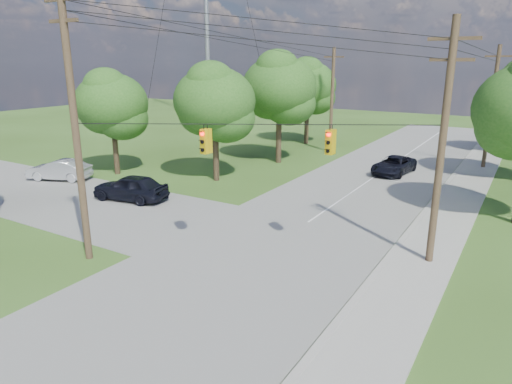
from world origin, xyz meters
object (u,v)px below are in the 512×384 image
Objects in this scene: pole_north_e at (491,107)px; car_cross_dark at (130,187)px; pole_ne at (442,143)px; pole_north_w at (332,100)px; pole_sw at (75,123)px; car_main_north at (394,165)px; car_cross_silver at (59,170)px.

car_cross_dark is at bearing -129.97° from pole_north_e.
pole_ne is 1.05× the size of pole_north_w.
pole_north_w is at bearing 158.61° from car_cross_dark.
pole_sw is 15.51m from pole_ne.
pole_sw is 10.48m from car_cross_dark.
pole_sw is at bearing -89.23° from pole_north_w.
pole_ne is at bearing -63.86° from car_main_north.
car_cross_dark is (-5.05, 7.47, -5.35)m from pole_sw.
pole_sw reaches higher than pole_north_e.
pole_north_w is 2.00× the size of car_main_north.
pole_ne is 1.05× the size of pole_north_e.
pole_north_e is at bearing 51.23° from car_main_north.
pole_north_w is at bearing 180.00° from pole_north_e.
pole_sw is 29.62m from pole_north_w.
pole_ne reaches higher than pole_north_e.
pole_north_e is 2.12× the size of car_cross_silver.
pole_sw is at bearing 24.51° from car_cross_dark.
car_cross_dark is at bearing -122.30° from car_main_north.
pole_north_e reaches higher than car_cross_silver.
pole_north_w is 2.12× the size of car_cross_silver.
car_cross_silver is at bearing -141.92° from pole_north_e.
pole_ne is at bearing 80.87° from car_cross_dark.
pole_north_e reaches higher than car_cross_dark.
pole_north_w reaches higher than car_cross_silver.
pole_ne is 27.47m from car_cross_silver.
pole_ne is 2.22× the size of car_cross_silver.
car_main_north is (12.62, 16.10, -0.16)m from car_cross_dark.
car_main_north is (7.57, 23.58, -5.50)m from pole_sw.
car_main_north is at bearing 104.32° from car_cross_silver.
pole_sw is 2.54× the size of car_cross_silver.
car_cross_silver is at bearing -105.68° from car_cross_dark.
car_cross_dark is (-4.65, -22.13, -4.25)m from pole_north_w.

